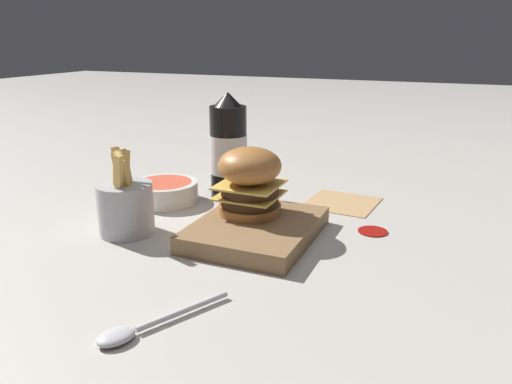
# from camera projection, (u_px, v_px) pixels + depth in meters

# --- Properties ---
(ground_plane) EXTENTS (6.00, 6.00, 0.00)m
(ground_plane) POSITION_uv_depth(u_px,v_px,m) (268.00, 235.00, 0.84)
(ground_plane) COLOR #B7B2A8
(serving_board) EXTENTS (0.23, 0.18, 0.03)m
(serving_board) POSITION_uv_depth(u_px,v_px,m) (256.00, 229.00, 0.82)
(serving_board) COLOR olive
(serving_board) RESTS_ON ground_plane
(burger) EXTENTS (0.11, 0.11, 0.11)m
(burger) POSITION_uv_depth(u_px,v_px,m) (250.00, 180.00, 0.84)
(burger) COLOR #AD6B33
(burger) RESTS_ON serving_board
(ketchup_bottle) EXTENTS (0.08, 0.08, 0.21)m
(ketchup_bottle) POSITION_uv_depth(u_px,v_px,m) (228.00, 150.00, 1.01)
(ketchup_bottle) COLOR black
(ketchup_bottle) RESTS_ON ground_plane
(fries_basket) EXTENTS (0.09, 0.09, 0.15)m
(fries_basket) POSITION_uv_depth(u_px,v_px,m) (125.00, 206.00, 0.83)
(fries_basket) COLOR #B7B7BC
(fries_basket) RESTS_ON ground_plane
(side_bowl) EXTENTS (0.13, 0.13, 0.04)m
(side_bowl) POSITION_uv_depth(u_px,v_px,m) (165.00, 191.00, 1.00)
(side_bowl) COLOR silver
(side_bowl) RESTS_ON ground_plane
(spoon) EXTENTS (0.16, 0.09, 0.01)m
(spoon) POSITION_uv_depth(u_px,v_px,m) (135.00, 329.00, 0.56)
(spoon) COLOR silver
(spoon) RESTS_ON ground_plane
(ketchup_puddle) EXTENTS (0.05, 0.05, 0.00)m
(ketchup_puddle) POSITION_uv_depth(u_px,v_px,m) (373.00, 231.00, 0.85)
(ketchup_puddle) COLOR #9E140F
(ketchup_puddle) RESTS_ON ground_plane
(parchment_square) EXTENTS (0.14, 0.14, 0.00)m
(parchment_square) POSITION_uv_depth(u_px,v_px,m) (342.00, 202.00, 0.99)
(parchment_square) COLOR tan
(parchment_square) RESTS_ON ground_plane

